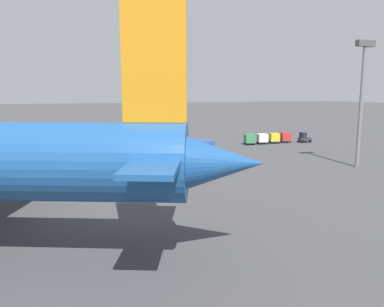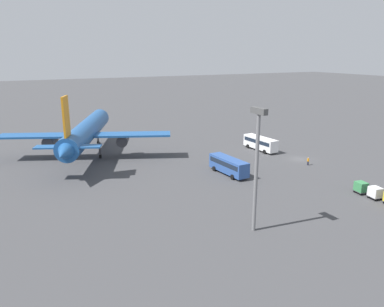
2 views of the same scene
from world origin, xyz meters
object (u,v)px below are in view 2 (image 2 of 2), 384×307
at_px(airplane, 86,132).
at_px(cargo_cart_green, 361,187).
at_px(shuttle_bus_far, 229,165).
at_px(worker_person, 308,161).
at_px(cargo_cart_white, 375,192).
at_px(shuttle_bus_near, 260,143).

distance_m(airplane, cargo_cart_green, 58.54).
distance_m(shuttle_bus_far, worker_person, 18.86).
distance_m(cargo_cart_white, cargo_cart_green, 2.83).
xyz_separation_m(shuttle_bus_far, cargo_cart_white, (-22.28, -14.54, -0.78)).
xyz_separation_m(airplane, cargo_cart_green, (-45.16, -36.95, -4.80)).
distance_m(shuttle_bus_far, cargo_cart_white, 26.61).
xyz_separation_m(airplane, shuttle_bus_far, (-25.71, -22.36, -4.01)).
bearing_deg(worker_person, cargo_cart_white, 168.21).
relative_size(shuttle_bus_far, worker_person, 5.90).
bearing_deg(cargo_cart_white, airplane, 37.56).
height_order(shuttle_bus_far, cargo_cart_white, shuttle_bus_far).
distance_m(airplane, shuttle_bus_near, 41.96).
bearing_deg(shuttle_bus_far, cargo_cart_white, -150.52).
bearing_deg(shuttle_bus_far, cargo_cart_green, -146.78).
distance_m(airplane, shuttle_bus_far, 34.31).
bearing_deg(worker_person, shuttle_bus_far, 82.10).
height_order(shuttle_bus_near, worker_person, shuttle_bus_near).
bearing_deg(shuttle_bus_far, airplane, 37.37).
height_order(worker_person, cargo_cart_green, cargo_cart_green).
height_order(airplane, shuttle_bus_near, airplane).
bearing_deg(airplane, cargo_cart_green, -117.56).
xyz_separation_m(shuttle_bus_near, cargo_cart_white, (-34.77, 2.72, -0.78)).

